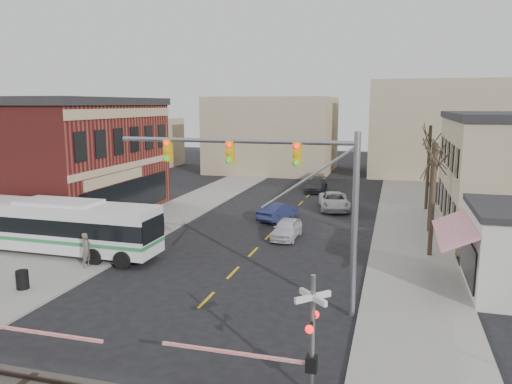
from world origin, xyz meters
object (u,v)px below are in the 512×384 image
(car_a, at_px, (287,229))
(pedestrian_near, at_px, (87,250))
(rr_crossing_east, at_px, (299,336))
(traffic_signal_mast, at_px, (287,182))
(pedestrian_far, at_px, (63,236))
(car_c, at_px, (334,201))
(trash_bin, at_px, (22,280))
(car_d, at_px, (316,185))
(transit_bus, at_px, (61,226))
(car_b, at_px, (278,211))

(car_a, xyz_separation_m, pedestrian_near, (-9.33, -9.36, 0.42))
(rr_crossing_east, bearing_deg, traffic_signal_mast, 105.69)
(pedestrian_far, bearing_deg, car_c, -3.74)
(pedestrian_far, bearing_deg, car_a, -25.14)
(traffic_signal_mast, xyz_separation_m, pedestrian_near, (-11.81, 2.32, -4.69))
(rr_crossing_east, height_order, trash_bin, rr_crossing_east)
(trash_bin, relative_size, car_d, 0.20)
(car_a, bearing_deg, rr_crossing_east, -75.45)
(rr_crossing_east, bearing_deg, car_d, 98.05)
(rr_crossing_east, distance_m, trash_bin, 15.64)
(traffic_signal_mast, xyz_separation_m, trash_bin, (-12.90, -1.44, -5.20))
(traffic_signal_mast, height_order, rr_crossing_east, traffic_signal_mast)
(trash_bin, height_order, car_d, car_d)
(rr_crossing_east, xyz_separation_m, pedestrian_near, (-13.64, 8.82, -0.87))
(car_c, bearing_deg, transit_bus, -140.52)
(transit_bus, height_order, rr_crossing_east, rr_crossing_east)
(car_a, bearing_deg, trash_bin, -127.24)
(rr_crossing_east, bearing_deg, car_a, 103.31)
(transit_bus, height_order, car_d, transit_bus)
(transit_bus, height_order, car_c, transit_bus)
(trash_bin, relative_size, pedestrian_far, 0.53)
(rr_crossing_east, distance_m, car_c, 28.70)
(traffic_signal_mast, bearing_deg, pedestrian_near, 168.88)
(traffic_signal_mast, xyz_separation_m, rr_crossing_east, (1.83, -6.50, -3.82))
(car_a, bearing_deg, car_d, 94.13)
(rr_crossing_east, xyz_separation_m, car_c, (-2.31, 28.58, -1.23))
(car_c, bearing_deg, car_d, 97.22)
(traffic_signal_mast, relative_size, pedestrian_far, 6.25)
(rr_crossing_east, height_order, car_c, rr_crossing_east)
(rr_crossing_east, height_order, pedestrian_near, rr_crossing_east)
(car_a, xyz_separation_m, pedestrian_far, (-12.79, -6.76, 0.31))
(pedestrian_far, bearing_deg, car_d, 12.37)
(pedestrian_far, bearing_deg, car_b, -5.43)
(trash_bin, bearing_deg, car_d, 73.60)
(trash_bin, xyz_separation_m, car_b, (8.57, 18.32, 0.11))
(car_a, height_order, pedestrian_near, pedestrian_near)
(car_c, distance_m, car_d, 9.13)
(car_a, bearing_deg, traffic_signal_mast, -76.79)
(traffic_signal_mast, bearing_deg, car_a, 101.97)
(car_a, bearing_deg, transit_bus, -147.74)
(transit_bus, xyz_separation_m, car_a, (12.38, 7.45, -1.14))
(trash_bin, xyz_separation_m, car_a, (10.43, 13.12, 0.09))
(transit_bus, bearing_deg, rr_crossing_east, -32.75)
(transit_bus, xyz_separation_m, trash_bin, (1.96, -5.67, -1.23))
(car_b, height_order, car_d, car_b)
(transit_bus, xyz_separation_m, pedestrian_far, (-0.40, 0.69, -0.82))
(transit_bus, distance_m, trash_bin, 6.12)
(trash_bin, relative_size, car_c, 0.18)
(transit_bus, relative_size, traffic_signal_mast, 1.15)
(trash_bin, bearing_deg, transit_bus, 109.05)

